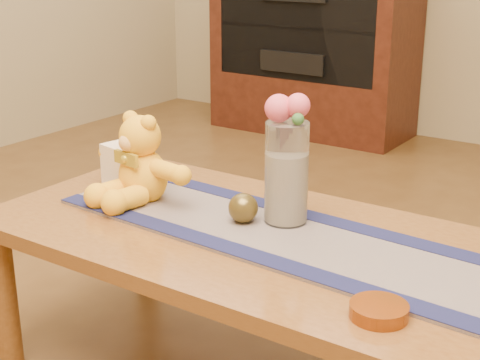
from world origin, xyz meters
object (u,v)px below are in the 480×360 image
Objects in this scene: teddy_bear at (143,158)px; bronze_ball at (243,208)px; amber_dish at (379,311)px; pillar_candle at (127,166)px; glass_vase at (287,173)px.

teddy_bear reaches higher than bronze_ball.
amber_dish is (0.81, -0.24, -0.11)m from teddy_bear.
pillar_candle is 1.13× the size of amber_dish.
pillar_candle is 0.95m from amber_dish.
glass_vase is at bearing 3.49° from pillar_candle.
glass_vase is (0.42, 0.07, 0.02)m from teddy_bear.
teddy_bear is 2.93× the size of amber_dish.
pillar_candle is (-0.10, 0.04, -0.05)m from teddy_bear.
bronze_ball is (-0.09, -0.07, -0.09)m from glass_vase.
teddy_bear is 0.85m from amber_dish.
pillar_candle reaches higher than bronze_ball.
amber_dish is at bearing -7.65° from teddy_bear.
pillar_candle is at bearing -176.51° from glass_vase.
bronze_ball is at bearing -142.43° from glass_vase.
amber_dish is at bearing -38.13° from glass_vase.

